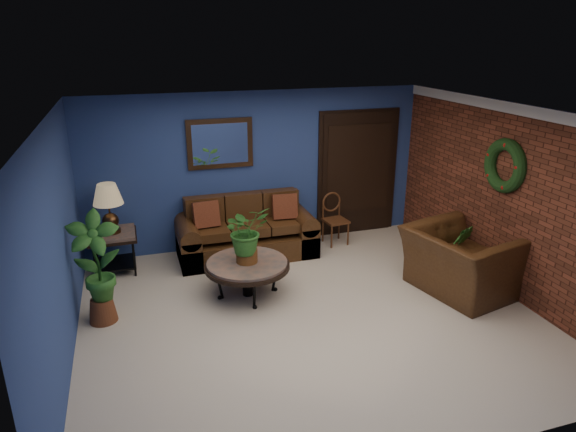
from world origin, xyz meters
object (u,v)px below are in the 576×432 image
object	(u,v)px
sofa	(246,235)
end_table	(113,241)
table_lamp	(108,203)
side_chair	(334,215)
coffee_table	(247,266)
armchair	(461,262)

from	to	relation	value
sofa	end_table	xyz separation A→B (m)	(-1.98, -0.03, 0.15)
end_table	table_lamp	xyz separation A→B (m)	(0.00, 0.00, 0.60)
end_table	sofa	bearing A→B (deg)	0.87
sofa	end_table	distance (m)	1.98
side_chair	coffee_table	bearing A→B (deg)	-149.22
end_table	side_chair	bearing A→B (deg)	1.03
sofa	side_chair	xyz separation A→B (m)	(1.51, 0.03, 0.17)
table_lamp	end_table	bearing A→B (deg)	-90.00
sofa	side_chair	bearing A→B (deg)	1.23
end_table	side_chair	size ratio (longest dim) A/B	0.79
sofa	table_lamp	distance (m)	2.11
sofa	coffee_table	bearing A→B (deg)	-102.14
sofa	table_lamp	world-z (taller)	table_lamp
table_lamp	side_chair	world-z (taller)	table_lamp
sofa	side_chair	size ratio (longest dim) A/B	2.50
coffee_table	sofa	bearing A→B (deg)	77.86
sofa	end_table	bearing A→B (deg)	-179.13
coffee_table	armchair	xyz separation A→B (m)	(2.76, -0.76, 0.01)
sofa	table_lamp	size ratio (longest dim) A/B	3.03
table_lamp	side_chair	distance (m)	3.54
end_table	side_chair	xyz separation A→B (m)	(3.49, 0.06, 0.01)
sofa	end_table	world-z (taller)	sofa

